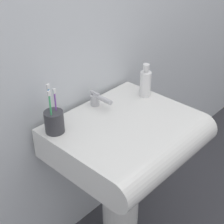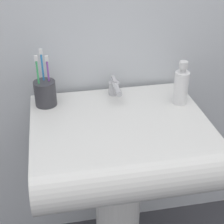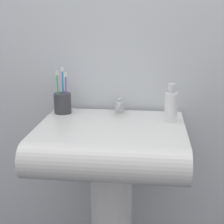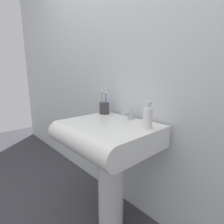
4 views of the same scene
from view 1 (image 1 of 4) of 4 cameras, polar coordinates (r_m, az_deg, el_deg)
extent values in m
cube|color=silver|center=(1.52, -6.35, 15.89)|extent=(5.00, 0.05, 2.40)
cylinder|color=white|center=(1.80, 1.43, -13.90)|extent=(0.19, 0.19, 0.64)
cube|color=white|center=(1.55, 1.62, -3.72)|extent=(0.62, 0.47, 0.14)
cylinder|color=white|center=(1.44, 8.73, -7.40)|extent=(0.62, 0.14, 0.14)
cylinder|color=#B7B7BC|center=(1.62, -2.86, 1.99)|extent=(0.04, 0.04, 0.05)
cylinder|color=#B7B7BC|center=(1.57, -1.55, 2.18)|extent=(0.02, 0.10, 0.02)
cube|color=#B7B7BC|center=(1.60, -2.89, 3.18)|extent=(0.01, 0.06, 0.01)
cylinder|color=#38383D|center=(1.44, -9.58, -1.63)|extent=(0.08, 0.08, 0.10)
cylinder|color=#3FB266|center=(1.39, -10.08, -0.30)|extent=(0.01, 0.01, 0.17)
cube|color=white|center=(1.35, -10.45, 3.07)|extent=(0.01, 0.01, 0.02)
cylinder|color=purple|center=(1.42, -9.27, 0.31)|extent=(0.01, 0.01, 0.16)
cube|color=white|center=(1.38, -9.58, 3.45)|extent=(0.01, 0.01, 0.02)
cylinder|color=#338CD8|center=(1.42, -10.19, 0.60)|extent=(0.01, 0.01, 0.18)
cube|color=white|center=(1.37, -10.58, 4.19)|extent=(0.01, 0.01, 0.02)
cylinder|color=white|center=(1.68, 5.56, 4.64)|extent=(0.05, 0.05, 0.13)
cylinder|color=silver|center=(1.65, 5.68, 6.84)|extent=(0.02, 0.02, 0.01)
cylinder|color=silver|center=(1.64, 5.72, 7.50)|extent=(0.03, 0.03, 0.03)
camera|label=2|loc=(0.78, 54.58, 5.15)|focal=55.00mm
camera|label=3|loc=(1.29, 63.91, -3.81)|focal=55.00mm
camera|label=4|loc=(1.87, 39.54, 8.74)|focal=28.00mm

